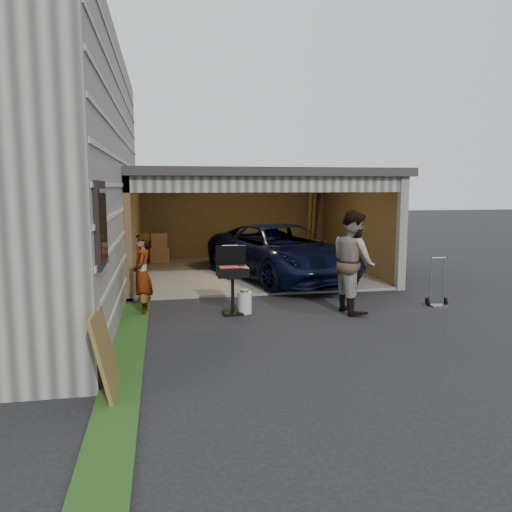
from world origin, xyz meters
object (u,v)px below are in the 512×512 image
Objects in this scene: propane_tank at (245,303)px; hand_truck at (438,297)px; minivan at (281,254)px; man at (353,262)px; plywood_panel at (105,353)px; bbq_grill at (232,274)px; woman at (142,275)px.

propane_tank is 0.41× the size of hand_truck.
minivan reaches higher than propane_tank.
man is at bearing -95.80° from minivan.
man is 1.91× the size of plywood_panel.
hand_truck is at bearing -2.19° from bbq_grill.
man is at bearing -7.54° from propane_tank.
minivan is 4.57m from woman.
bbq_grill is (-1.73, -3.17, 0.08)m from minivan.
minivan is at bearing 5.48° from man.
plywood_panel is at bearing 121.64° from man.
woman reaches higher than minivan.
plywood_panel is (-2.25, -3.53, 0.31)m from propane_tank.
plywood_panel is 7.16m from hand_truck.
propane_tank is at bearing 77.49° from man.
man reaches higher than propane_tank.
man is at bearing 36.61° from plywood_panel.
man is 2.39m from bbq_grill.
man is 1.95× the size of hand_truck.
bbq_grill reaches higher than hand_truck.
woman is 0.80× the size of man.
bbq_grill is 0.62m from propane_tank.
man is 5.47m from plywood_panel.
woman is 3.78× the size of propane_tank.
propane_tank is 4.20m from plywood_panel.
woman is at bearing -155.16° from minivan.
man is 4.74× the size of propane_tank.
woman is at bearing -178.14° from hand_truck.
propane_tank is at bearing 87.07° from woman.
minivan reaches higher than hand_truck.
propane_tank is at bearing 57.46° from plywood_panel.
hand_truck is (4.05, -0.16, -0.01)m from propane_tank.
man is 2.28m from propane_tank.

